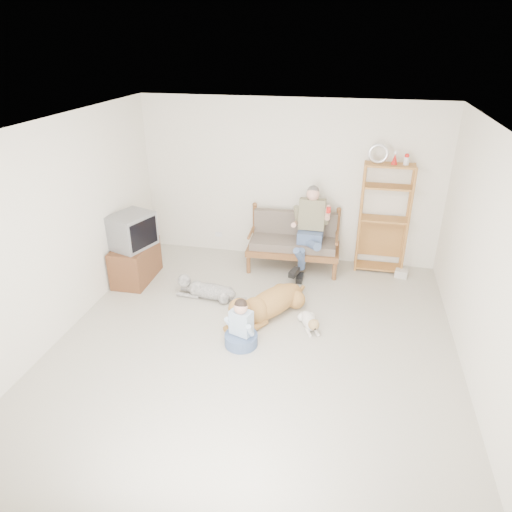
% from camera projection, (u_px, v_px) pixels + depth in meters
% --- Properties ---
extents(floor, '(5.50, 5.50, 0.00)m').
position_uv_depth(floor, '(253.00, 348.00, 5.74)').
color(floor, beige).
rests_on(floor, ground).
extents(ceiling, '(5.50, 5.50, 0.00)m').
position_uv_depth(ceiling, '(253.00, 129.00, 4.57)').
color(ceiling, white).
rests_on(ceiling, ground).
extents(wall_back, '(5.00, 0.00, 5.00)m').
position_uv_depth(wall_back, '(289.00, 182.00, 7.58)').
color(wall_back, silver).
rests_on(wall_back, ground).
extents(wall_front, '(5.00, 0.00, 5.00)m').
position_uv_depth(wall_front, '(155.00, 441.00, 2.74)').
color(wall_front, silver).
rests_on(wall_front, ground).
extents(wall_left, '(0.00, 5.50, 5.50)m').
position_uv_depth(wall_left, '(56.00, 233.00, 5.63)').
color(wall_left, silver).
rests_on(wall_left, ground).
extents(wall_right, '(0.00, 5.50, 5.50)m').
position_uv_depth(wall_right, '(490.00, 273.00, 4.68)').
color(wall_right, silver).
rests_on(wall_right, ground).
extents(loveseat, '(1.53, 0.76, 0.95)m').
position_uv_depth(loveseat, '(294.00, 240.00, 7.57)').
color(loveseat, brown).
rests_on(loveseat, ground).
extents(man, '(0.55, 0.78, 1.26)m').
position_uv_depth(man, '(308.00, 237.00, 7.25)').
color(man, slate).
rests_on(man, loveseat).
extents(etagere, '(0.80, 0.35, 2.09)m').
position_uv_depth(etagere, '(384.00, 218.00, 7.29)').
color(etagere, '#B87539').
rests_on(etagere, ground).
extents(book_stack, '(0.22, 0.18, 0.12)m').
position_uv_depth(book_stack, '(401.00, 274.00, 7.40)').
color(book_stack, white).
rests_on(book_stack, ground).
extents(tv_stand, '(0.51, 0.91, 0.60)m').
position_uv_depth(tv_stand, '(135.00, 262.00, 7.25)').
color(tv_stand, brown).
rests_on(tv_stand, ground).
extents(crt_tv, '(0.68, 0.76, 0.52)m').
position_uv_depth(crt_tv, '(132.00, 231.00, 6.96)').
color(crt_tv, slate).
rests_on(crt_tv, tv_stand).
extents(wall_outlet, '(0.12, 0.02, 0.08)m').
position_uv_depth(wall_outlet, '(219.00, 234.00, 8.26)').
color(wall_outlet, silver).
rests_on(wall_outlet, ground).
extents(golden_retriever, '(0.99, 1.50, 0.51)m').
position_uv_depth(golden_retriever, '(266.00, 305.00, 6.28)').
color(golden_retriever, '#A8763A').
rests_on(golden_retriever, ground).
extents(shaggy_dog, '(1.13, 0.31, 0.33)m').
position_uv_depth(shaggy_dog, '(205.00, 289.00, 6.80)').
color(shaggy_dog, silver).
rests_on(shaggy_dog, ground).
extents(terrier, '(0.32, 0.59, 0.23)m').
position_uv_depth(terrier, '(310.00, 322.00, 6.09)').
color(terrier, silver).
rests_on(terrier, ground).
extents(child, '(0.42, 0.42, 0.66)m').
position_uv_depth(child, '(241.00, 329.00, 5.71)').
color(child, slate).
rests_on(child, ground).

